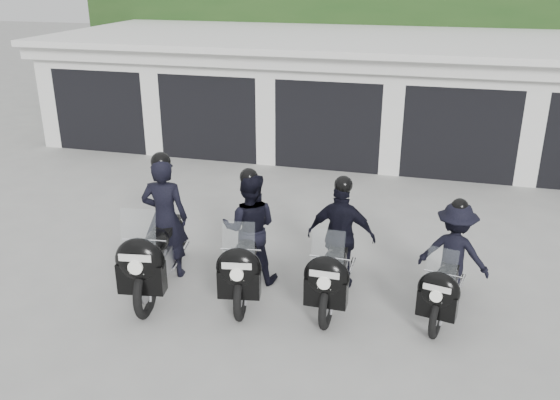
% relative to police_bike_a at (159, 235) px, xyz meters
% --- Properties ---
extents(ground, '(80.00, 80.00, 0.00)m').
position_rel_police_bike_a_xyz_m(ground, '(1.43, 0.86, -0.86)').
color(ground, '#9E9E99').
rests_on(ground, ground).
extents(garage_block, '(16.40, 6.80, 2.96)m').
position_rel_police_bike_a_xyz_m(garage_block, '(1.43, 8.91, 0.57)').
color(garage_block, silver).
rests_on(garage_block, ground).
extents(background_vegetation, '(20.00, 3.90, 5.80)m').
position_rel_police_bike_a_xyz_m(background_vegetation, '(1.80, 13.77, 1.91)').
color(background_vegetation, '#1C3C15').
rests_on(background_vegetation, ground).
extents(police_bike_a, '(0.98, 2.47, 2.16)m').
position_rel_police_bike_a_xyz_m(police_bike_a, '(0.00, 0.00, 0.00)').
color(police_bike_a, black).
rests_on(police_bike_a, ground).
extents(police_bike_b, '(1.04, 2.23, 1.95)m').
position_rel_police_bike_a_xyz_m(police_bike_b, '(1.34, 0.32, -0.03)').
color(police_bike_b, black).
rests_on(police_bike_b, ground).
extents(police_bike_c, '(1.05, 2.21, 1.93)m').
position_rel_police_bike_a_xyz_m(police_bike_c, '(2.74, 0.43, -0.04)').
color(police_bike_c, black).
rests_on(police_bike_c, ground).
extents(police_bike_d, '(1.12, 1.96, 1.72)m').
position_rel_police_bike_a_xyz_m(police_bike_d, '(4.38, 0.48, -0.12)').
color(police_bike_d, black).
rests_on(police_bike_d, ground).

